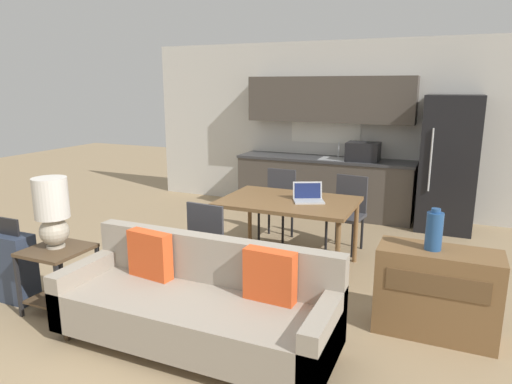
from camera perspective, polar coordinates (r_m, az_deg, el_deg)
name	(u,v)px	position (r m, az deg, el deg)	size (l,w,h in m)	color
ground_plane	(174,350)	(3.82, -10.16, -18.86)	(20.00, 20.00, 0.00)	#9E8460
wall_back	(331,127)	(7.55, 9.39, 7.99)	(6.40, 0.07, 2.70)	silver
kitchen_counter	(326,161)	(7.32, 8.76, 3.84)	(2.78, 0.65, 2.15)	#4C443D
refrigerator	(449,164)	(6.94, 22.95, 3.29)	(0.74, 0.79, 1.89)	black
dining_table	(288,206)	(5.06, 4.08, -1.70)	(1.46, 1.00, 0.78)	brown
couch	(199,304)	(3.73, -7.12, -13.77)	(2.21, 0.80, 0.83)	#3D2D1E
side_table	(59,269)	(4.53, -23.44, -8.78)	(0.52, 0.52, 0.60)	brown
table_lamp	(52,210)	(4.41, -24.14, -2.05)	(0.30, 0.30, 0.64)	#B2A893
credenza	(436,292)	(4.09, 21.61, -11.57)	(0.95, 0.42, 0.73)	brown
vase	(434,231)	(3.90, 21.38, -4.51)	(0.13, 0.13, 0.34)	#234C84
dining_chair_far_left	(278,201)	(6.09, 2.77, -1.12)	(0.43, 0.43, 0.92)	#38383D
dining_chair_near_left	(212,242)	(4.54, -5.46, -6.23)	(0.45, 0.45, 0.92)	#38383D
dining_chair_far_right	(347,210)	(5.78, 11.36, -2.17)	(0.47, 0.47, 0.92)	#38383D
laptop	(308,197)	(5.02, 6.54, -0.57)	(0.40, 0.37, 0.20)	#B7BABC
suitcase	(14,267)	(4.93, -27.98, -8.32)	(0.40, 0.22, 0.82)	#2D384C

